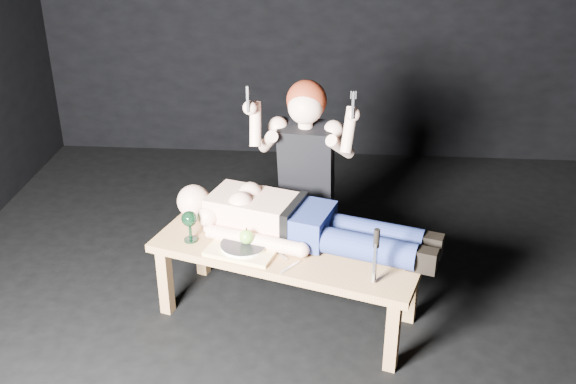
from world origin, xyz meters
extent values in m
plane|color=black|center=(0.00, 0.00, 0.00)|extent=(5.00, 5.00, 0.00)
cube|color=#9F733B|center=(-0.32, 0.16, 0.23)|extent=(1.52, 0.94, 0.45)
cube|color=tan|center=(-0.54, 0.11, 0.46)|extent=(0.42, 0.35, 0.02)
cylinder|color=white|center=(-0.54, 0.11, 0.48)|extent=(0.30, 0.30, 0.02)
sphere|color=#589D2A|center=(-0.53, 0.12, 0.53)|extent=(0.08, 0.08, 0.08)
cube|color=#B2B2B7|center=(-0.67, 0.09, 0.45)|extent=(0.02, 0.15, 0.01)
cube|color=#B2B2B7|center=(-0.29, -0.04, 0.45)|extent=(0.10, 0.13, 0.01)
cube|color=#B2B2B7|center=(-0.35, 0.09, 0.45)|extent=(0.10, 0.13, 0.01)
camera|label=1|loc=(-0.09, -2.90, 2.30)|focal=41.88mm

